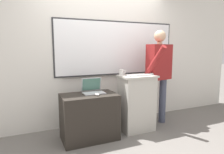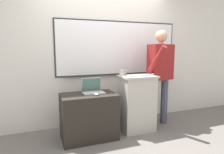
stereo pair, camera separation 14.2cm
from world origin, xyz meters
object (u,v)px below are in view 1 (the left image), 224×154
object	(u,v)px
computer_mouse_by_laptop	(97,94)
computer_mouse_by_keyboard	(152,74)
coffee_mug	(122,72)
side_desk	(89,117)
laptop	(93,88)
wireless_keyboard	(139,75)
person_presenter	(159,70)
lectern_podium	(137,103)

from	to	relation	value
computer_mouse_by_laptop	computer_mouse_by_keyboard	xyz separation A→B (m)	(1.03, 0.08, 0.25)
computer_mouse_by_laptop	coffee_mug	bearing A→B (deg)	26.64
side_desk	laptop	xyz separation A→B (m)	(0.09, 0.10, 0.43)
wireless_keyboard	coffee_mug	bearing A→B (deg)	139.43
coffee_mug	laptop	bearing A→B (deg)	-174.86
person_presenter	coffee_mug	world-z (taller)	person_presenter
side_desk	wireless_keyboard	bearing A→B (deg)	-3.06
wireless_keyboard	computer_mouse_by_laptop	distance (m)	0.82
lectern_podium	wireless_keyboard	size ratio (longest dim) A/B	2.19
side_desk	wireless_keyboard	world-z (taller)	wireless_keyboard
side_desk	computer_mouse_by_laptop	size ratio (longest dim) A/B	8.51
person_presenter	lectern_podium	bearing A→B (deg)	179.24
side_desk	computer_mouse_by_keyboard	size ratio (longest dim) A/B	8.51
computer_mouse_by_keyboard	person_presenter	bearing A→B (deg)	28.53
wireless_keyboard	side_desk	bearing A→B (deg)	176.94
person_presenter	coffee_mug	bearing A→B (deg)	165.09
laptop	computer_mouse_by_keyboard	bearing A→B (deg)	-7.84
side_desk	wireless_keyboard	xyz separation A→B (m)	(0.87, -0.05, 0.62)
computer_mouse_by_laptop	wireless_keyboard	bearing A→B (deg)	5.73
side_desk	wireless_keyboard	distance (m)	1.07
person_presenter	laptop	bearing A→B (deg)	168.80
side_desk	computer_mouse_by_keyboard	world-z (taller)	computer_mouse_by_keyboard
wireless_keyboard	computer_mouse_by_keyboard	distance (m)	0.25
wireless_keyboard	computer_mouse_by_keyboard	bearing A→B (deg)	1.40
side_desk	coffee_mug	distance (m)	0.93
side_desk	coffee_mug	bearing A→B (deg)	13.21
coffee_mug	computer_mouse_by_keyboard	bearing A→B (deg)	-21.55
computer_mouse_by_keyboard	coffee_mug	world-z (taller)	coffee_mug
computer_mouse_by_keyboard	coffee_mug	xyz separation A→B (m)	(-0.48, 0.19, 0.03)
person_presenter	coffee_mug	size ratio (longest dim) A/B	13.21
person_presenter	computer_mouse_by_laptop	distance (m)	1.34
computer_mouse_by_keyboard	side_desk	bearing A→B (deg)	177.94
side_desk	computer_mouse_by_keyboard	xyz separation A→B (m)	(1.12, -0.04, 0.63)
person_presenter	computer_mouse_by_laptop	size ratio (longest dim) A/B	17.48
computer_mouse_by_laptop	lectern_podium	bearing A→B (deg)	9.60
laptop	computer_mouse_by_keyboard	distance (m)	1.05
wireless_keyboard	coffee_mug	world-z (taller)	coffee_mug
laptop	person_presenter	bearing A→B (deg)	0.07
laptop	coffee_mug	distance (m)	0.59
person_presenter	wireless_keyboard	xyz separation A→B (m)	(-0.51, -0.15, -0.05)
computer_mouse_by_laptop	computer_mouse_by_keyboard	world-z (taller)	computer_mouse_by_keyboard
wireless_keyboard	computer_mouse_by_laptop	world-z (taller)	wireless_keyboard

